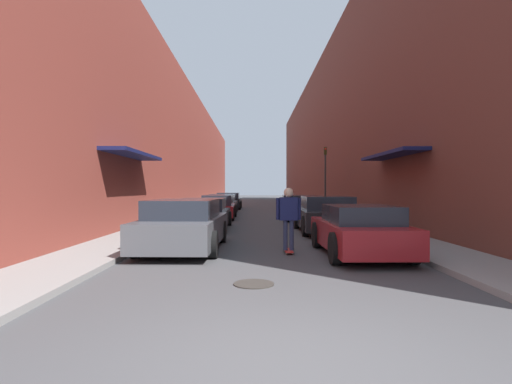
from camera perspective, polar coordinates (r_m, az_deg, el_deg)
ground at (r=29.01m, az=0.34°, el=-2.78°), size 139.81×139.81×0.00m
curb_strip_left at (r=35.57m, az=-6.67°, el=-2.08°), size 1.80×63.55×0.12m
curb_strip_right at (r=35.65m, az=7.09°, el=-2.08°), size 1.80×63.55×0.12m
building_row_left at (r=36.11m, az=-11.28°, el=5.55°), size 4.90×63.55×9.69m
building_row_right at (r=36.40m, az=11.68°, el=7.73°), size 4.90×63.55×12.50m
parked_car_left_0 at (r=10.97m, az=-10.18°, el=-4.71°), size 2.02×4.63×1.35m
parked_car_left_1 at (r=16.42m, az=-7.51°, el=-3.15°), size 2.09×4.79×1.26m
parked_car_left_2 at (r=21.96m, az=-5.44°, el=-2.19°), size 1.90×4.49×1.30m
parked_car_left_3 at (r=26.76m, az=-4.81°, el=-1.73°), size 1.90×3.99×1.28m
parked_car_left_4 at (r=32.39m, az=-3.95°, el=-1.31°), size 2.07×4.35×1.32m
parked_car_right_0 at (r=10.18m, az=14.49°, el=-5.36°), size 1.87×4.07×1.24m
parked_car_right_1 at (r=15.26m, az=9.93°, el=-3.22°), size 2.09×4.45×1.36m
parked_car_right_2 at (r=20.81m, az=6.71°, el=-2.34°), size 1.97×4.01×1.31m
parked_car_right_3 at (r=25.79m, az=5.75°, el=-1.84°), size 2.09×4.30×1.24m
skateboarder at (r=10.24m, az=4.66°, el=-3.00°), size 0.64×0.78×1.67m
manhole_cover at (r=7.03m, az=-0.31°, el=-12.99°), size 0.70×0.70×0.02m
traffic_light at (r=23.48m, az=9.86°, el=2.61°), size 0.16×0.22×3.94m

